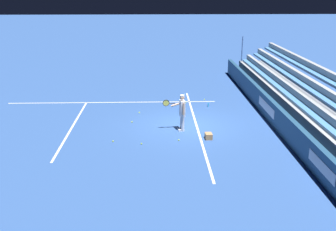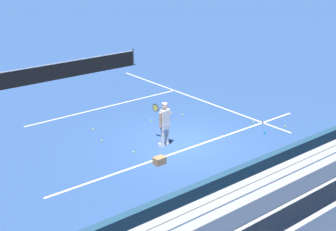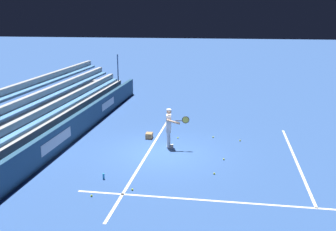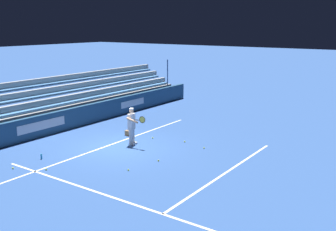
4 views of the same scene
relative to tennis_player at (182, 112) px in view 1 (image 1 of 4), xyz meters
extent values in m
plane|color=#2D5193|center=(0.69, -0.28, -0.89)|extent=(160.00, 160.00, 0.00)
cube|color=white|center=(0.69, -0.78, -0.89)|extent=(12.00, 0.10, 0.01)
cube|color=white|center=(4.80, 3.72, -0.89)|extent=(0.10, 12.00, 0.01)
cube|color=white|center=(0.69, 5.22, -0.89)|extent=(8.22, 0.10, 0.01)
cube|color=navy|center=(0.69, -4.54, -0.34)|extent=(23.83, 0.24, 1.10)
cube|color=silver|center=(1.64, -4.42, -0.29)|extent=(2.80, 0.01, 0.44)
cube|color=silver|center=(-5.29, -4.42, -0.29)|extent=(2.20, 0.01, 0.40)
cube|color=#9EA3A8|center=(0.69, -6.34, -0.34)|extent=(22.64, 2.40, 1.10)
cube|color=#4C89CC|center=(0.69, -5.54, 0.29)|extent=(22.19, 0.40, 0.12)
cube|color=#9EA3A8|center=(0.69, -5.82, 0.43)|extent=(22.64, 0.24, 0.45)
cube|color=#4C89CC|center=(0.69, -6.34, 0.74)|extent=(22.19, 0.40, 0.12)
cube|color=#9EA3A8|center=(0.69, -6.62, 0.88)|extent=(22.64, 0.24, 0.45)
cube|color=#4C89CC|center=(0.69, -7.14, 1.19)|extent=(22.19, 0.40, 0.12)
cylinder|color=#4C70B2|center=(11.67, -5.24, 0.58)|extent=(0.08, 0.08, 2.95)
cylinder|color=silver|center=(-0.11, -0.04, -0.45)|extent=(0.15, 0.15, 0.88)
cylinder|color=silver|center=(0.11, -0.01, -0.45)|extent=(0.15, 0.15, 0.88)
cube|color=white|center=(-0.12, 0.01, -0.85)|extent=(0.15, 0.29, 0.09)
cube|color=white|center=(0.10, 0.05, -0.85)|extent=(0.15, 0.29, 0.09)
cube|color=silver|center=(0.00, -0.03, -0.09)|extent=(0.37, 0.27, 0.20)
cube|color=white|center=(0.00, -0.03, 0.28)|extent=(0.39, 0.26, 0.58)
sphere|color=tan|center=(0.00, -0.02, 0.71)|extent=(0.21, 0.21, 0.21)
cylinder|color=white|center=(0.00, -0.02, 0.80)|extent=(0.20, 0.20, 0.05)
cylinder|color=tan|center=(-0.24, -0.06, 0.24)|extent=(0.09, 0.09, 0.56)
cylinder|color=tan|center=(0.21, 0.21, 0.33)|extent=(0.18, 0.59, 0.24)
cylinder|color=black|center=(0.17, 0.44, 0.38)|extent=(0.08, 0.30, 0.03)
torus|color=black|center=(0.13, 0.72, 0.42)|extent=(0.07, 0.31, 0.31)
cylinder|color=#D6D14C|center=(0.13, 0.72, 0.42)|extent=(0.05, 0.27, 0.27)
cube|color=#A87F51|center=(-1.12, -1.13, -0.76)|extent=(0.41, 0.31, 0.26)
sphere|color=#CCE533|center=(-1.30, 0.20, -0.86)|extent=(0.07, 0.07, 0.07)
sphere|color=#CCE533|center=(-1.35, 3.07, -0.86)|extent=(0.07, 0.07, 0.07)
sphere|color=#CCE533|center=(2.70, 2.08, -0.86)|extent=(0.07, 0.07, 0.07)
sphere|color=#CCE533|center=(4.47, -0.53, -0.86)|extent=(0.07, 0.07, 0.07)
sphere|color=#CCE533|center=(5.12, -1.71, -0.86)|extent=(0.07, 0.07, 0.07)
sphere|color=#CCE533|center=(1.18, 2.39, -0.86)|extent=(0.07, 0.07, 0.07)
sphere|color=#CCE533|center=(-1.68, 1.83, -0.86)|extent=(0.07, 0.07, 0.07)
cylinder|color=#33B2E5|center=(3.76, -1.75, -0.78)|extent=(0.07, 0.07, 0.22)
camera|label=1|loc=(-17.26, 1.20, 5.53)|focal=42.00mm
camera|label=2|loc=(-10.17, -12.82, 6.42)|focal=50.00mm
camera|label=3|loc=(16.06, 2.52, 4.75)|focal=42.00mm
camera|label=4|loc=(13.39, 11.44, 4.55)|focal=42.00mm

